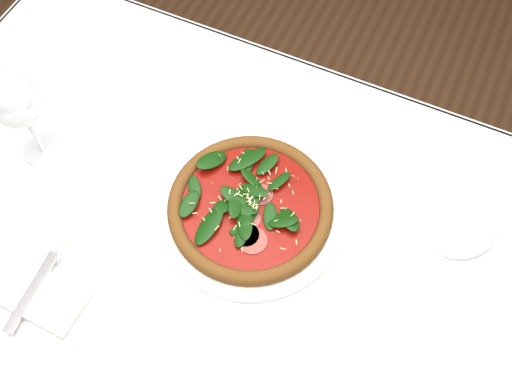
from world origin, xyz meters
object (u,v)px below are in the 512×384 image
at_px(wine_glass, 15,102).
at_px(napkin, 34,293).
at_px(pizza, 250,205).
at_px(plate, 250,210).

distance_m(wine_glass, napkin, 0.30).
bearing_deg(pizza, napkin, -131.85).
relative_size(wine_glass, napkin, 1.19).
height_order(pizza, wine_glass, wine_glass).
distance_m(pizza, napkin, 0.36).
distance_m(plate, pizza, 0.02).
relative_size(pizza, wine_glass, 1.57).
xyz_separation_m(wine_glass, napkin, (0.14, -0.22, -0.13)).
xyz_separation_m(plate, napkin, (-0.24, -0.27, -0.00)).
xyz_separation_m(pizza, wine_glass, (-0.38, -0.04, 0.11)).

